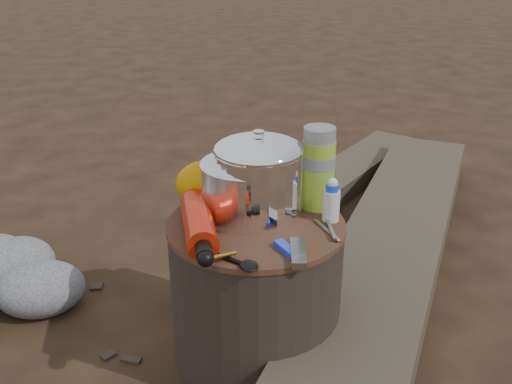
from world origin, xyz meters
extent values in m
plane|color=black|center=(0.00, 0.00, 0.00)|extent=(60.00, 60.00, 0.00)
cylinder|color=black|center=(0.00, 0.00, 0.20)|extent=(0.43, 0.43, 0.40)
cube|color=#3E3529|center=(0.56, 0.35, 0.08)|extent=(1.29, 1.68, 0.15)
cube|color=#3E3529|center=(0.65, 1.04, 0.04)|extent=(0.92, 0.87, 0.09)
cylinder|color=white|center=(-0.01, 0.05, 0.47)|extent=(0.23, 0.23, 0.14)
cylinder|color=white|center=(0.01, 0.03, 0.50)|extent=(0.21, 0.21, 0.21)
cylinder|color=#83A52B|center=(0.17, 0.06, 0.50)|extent=(0.08, 0.08, 0.21)
cylinder|color=black|center=(0.10, 0.16, 0.46)|extent=(0.08, 0.08, 0.12)
ellipsoid|color=#BC7900|center=(-0.10, 0.14, 0.45)|extent=(0.16, 0.13, 0.11)
cube|color=#131C4A|center=(0.00, 0.18, 0.46)|extent=(0.10, 0.03, 0.13)
cube|color=blue|center=(0.03, -0.15, 0.41)|extent=(0.05, 0.09, 0.02)
cube|color=#9D9DA2|center=(0.05, -0.18, 0.41)|extent=(0.06, 0.12, 0.02)
cylinder|color=silver|center=(0.18, -0.02, 0.45)|extent=(0.04, 0.04, 0.10)
camera|label=1|loc=(-0.28, -1.25, 1.05)|focal=41.46mm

